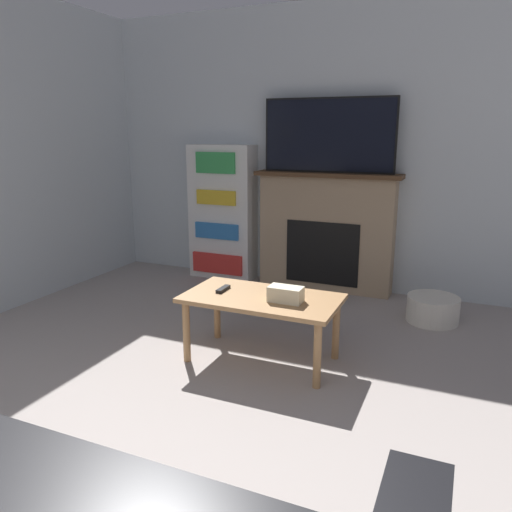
{
  "coord_description": "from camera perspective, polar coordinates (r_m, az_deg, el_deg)",
  "views": [
    {
      "loc": [
        1.3,
        -0.04,
        1.54
      ],
      "look_at": [
        0.06,
        2.83,
        0.75
      ],
      "focal_mm": 35.0,
      "sensor_mm": 36.0,
      "label": 1
    }
  ],
  "objects": [
    {
      "name": "wall_back",
      "position": [
        4.98,
        8.44,
        11.84
      ],
      "size": [
        5.7,
        0.06,
        2.7
      ],
      "color": "silver",
      "rests_on": "ground_plane"
    },
    {
      "name": "bookshelf",
      "position": [
        5.28,
        -3.85,
        4.97
      ],
      "size": [
        0.69,
        0.29,
        1.4
      ],
      "color": "white",
      "rests_on": "ground_plane"
    },
    {
      "name": "storage_basket",
      "position": [
        4.39,
        19.55,
        -5.74
      ],
      "size": [
        0.42,
        0.42,
        0.21
      ],
      "color": "silver",
      "rests_on": "ground_plane"
    },
    {
      "name": "remote_control",
      "position": [
        3.47,
        -3.78,
        -3.78
      ],
      "size": [
        0.04,
        0.15,
        0.02
      ],
      "color": "black",
      "rests_on": "coffee_table"
    },
    {
      "name": "tissue_box",
      "position": [
        3.24,
        3.41,
        -4.37
      ],
      "size": [
        0.22,
        0.12,
        0.1
      ],
      "color": "beige",
      "rests_on": "coffee_table"
    },
    {
      "name": "tv",
      "position": [
        4.81,
        8.29,
        13.48
      ],
      "size": [
        1.25,
        0.03,
        0.68
      ],
      "color": "black",
      "rests_on": "fireplace"
    },
    {
      "name": "fireplace",
      "position": [
        4.92,
        7.97,
        2.79
      ],
      "size": [
        1.4,
        0.28,
        1.15
      ],
      "color": "tan",
      "rests_on": "ground_plane"
    },
    {
      "name": "coffee_table",
      "position": [
        3.37,
        0.66,
        -5.58
      ],
      "size": [
        1.04,
        0.56,
        0.46
      ],
      "color": "#A87A4C",
      "rests_on": "ground_plane"
    }
  ]
}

